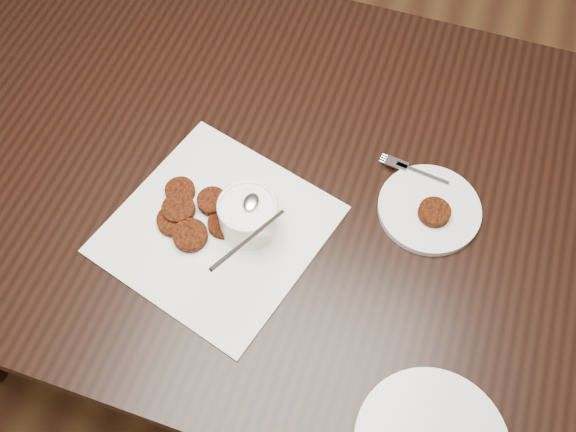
% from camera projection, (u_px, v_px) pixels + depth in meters
% --- Properties ---
extents(floor, '(4.00, 4.00, 0.00)m').
position_uv_depth(floor, '(267.00, 379.00, 1.72)').
color(floor, brown).
rests_on(floor, ground).
extents(table, '(1.47, 0.94, 0.75)m').
position_uv_depth(table, '(269.00, 259.00, 1.48)').
color(table, black).
rests_on(table, floor).
extents(napkin, '(0.41, 0.41, 0.00)m').
position_uv_depth(napkin, '(217.00, 229.00, 1.09)').
color(napkin, silver).
rests_on(napkin, table).
extents(sauce_ramekin, '(0.17, 0.17, 0.14)m').
position_uv_depth(sauce_ramekin, '(247.00, 205.00, 1.03)').
color(sauce_ramekin, white).
rests_on(sauce_ramekin, napkin).
extents(patty_cluster, '(0.22, 0.22, 0.02)m').
position_uv_depth(patty_cluster, '(191.00, 211.00, 1.10)').
color(patty_cluster, '#63250D').
rests_on(patty_cluster, napkin).
extents(plate_with_patty, '(0.20, 0.20, 0.03)m').
position_uv_depth(plate_with_patty, '(430.00, 207.00, 1.10)').
color(plate_with_patty, silver).
rests_on(plate_with_patty, table).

